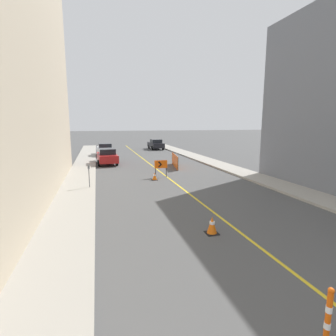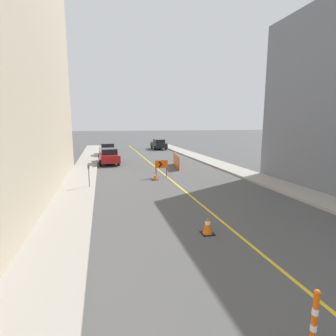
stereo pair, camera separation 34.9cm
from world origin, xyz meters
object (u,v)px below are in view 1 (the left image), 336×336
(arrow_barricade_primary, at_px, (161,165))
(parked_car_curb_near, at_px, (107,156))
(parking_meter_near_curb, at_px, (89,171))
(traffic_cone_second, at_px, (212,225))
(delineator_post_front, at_px, (327,325))
(parked_car_curb_mid, at_px, (105,150))
(parked_car_curb_far, at_px, (156,144))
(traffic_cone_third, at_px, (155,176))

(arrow_barricade_primary, xyz_separation_m, parked_car_curb_near, (-3.70, 7.79, -0.14))
(parking_meter_near_curb, bearing_deg, arrow_barricade_primary, 25.04)
(traffic_cone_second, bearing_deg, parking_meter_near_curb, 119.35)
(traffic_cone_second, relative_size, delineator_post_front, 0.51)
(traffic_cone_second, relative_size, parked_car_curb_mid, 0.15)
(parked_car_curb_mid, bearing_deg, delineator_post_front, -87.04)
(traffic_cone_second, xyz_separation_m, parking_meter_near_curb, (-4.59, 8.17, 0.82))
(arrow_barricade_primary, height_order, parked_car_curb_near, parked_car_curb_near)
(parked_car_curb_near, bearing_deg, parked_car_curb_far, 56.17)
(traffic_cone_third, distance_m, parking_meter_near_curb, 4.87)
(parked_car_curb_near, distance_m, parked_car_curb_mid, 7.07)
(traffic_cone_second, xyz_separation_m, parked_car_curb_far, (4.97, 32.04, 0.47))
(parked_car_curb_far, xyz_separation_m, parking_meter_near_curb, (-9.56, -23.87, 0.35))
(traffic_cone_second, bearing_deg, arrow_barricade_primary, 86.75)
(delineator_post_front, relative_size, parked_car_curb_far, 0.30)
(parked_car_curb_mid, relative_size, parked_car_curb_far, 1.00)
(delineator_post_front, distance_m, arrow_barricade_primary, 15.95)
(delineator_post_front, height_order, arrow_barricade_primary, arrow_barricade_primary)
(parked_car_curb_far, bearing_deg, traffic_cone_second, -100.54)
(traffic_cone_third, height_order, parked_car_curb_mid, parked_car_curb_mid)
(traffic_cone_third, height_order, parked_car_curb_near, parked_car_curb_near)
(traffic_cone_third, bearing_deg, parking_meter_near_curb, -160.63)
(traffic_cone_second, height_order, parked_car_curb_near, parked_car_curb_near)
(parked_car_curb_far, height_order, parking_meter_near_curb, parked_car_curb_far)
(parked_car_curb_near, bearing_deg, parked_car_curb_mid, 86.71)
(traffic_cone_third, bearing_deg, arrow_barricade_primary, 51.00)
(parked_car_curb_near, bearing_deg, traffic_cone_second, -83.68)
(traffic_cone_third, distance_m, parked_car_curb_mid, 15.99)
(traffic_cone_second, distance_m, parked_car_curb_near, 18.64)
(traffic_cone_third, height_order, parking_meter_near_curb, parking_meter_near_curb)
(parked_car_curb_mid, bearing_deg, arrow_barricade_primary, -78.38)
(arrow_barricade_primary, distance_m, parked_car_curb_far, 21.89)
(arrow_barricade_primary, relative_size, parking_meter_near_curb, 0.91)
(traffic_cone_third, xyz_separation_m, parked_car_curb_mid, (-3.02, 15.69, 0.52))
(traffic_cone_second, bearing_deg, parked_car_curb_mid, 96.94)
(delineator_post_front, relative_size, parking_meter_near_curb, 0.91)
(traffic_cone_second, height_order, delineator_post_front, delineator_post_front)
(arrow_barricade_primary, bearing_deg, parking_meter_near_curb, -153.67)
(parking_meter_near_curb, bearing_deg, parked_car_curb_mid, 85.04)
(traffic_cone_second, height_order, parked_car_curb_far, parked_car_curb_far)
(parked_car_curb_near, height_order, parking_meter_near_curb, parked_car_curb_near)
(traffic_cone_third, distance_m, delineator_post_front, 15.09)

